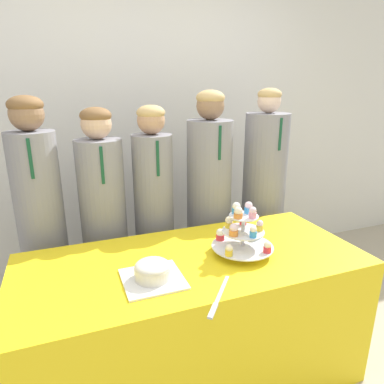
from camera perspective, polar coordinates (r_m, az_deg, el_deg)
wall_back at (r=2.89m, az=-9.51°, el=11.78°), size 9.00×0.06×2.70m
table at (r=2.02m, az=0.19°, el=-20.50°), size 1.80×0.78×0.76m
round_cake at (r=1.62m, az=-6.59°, el=-12.99°), size 0.27×0.27×0.10m
cake_knife at (r=1.49m, az=4.09°, el=-17.91°), size 0.21×0.26×0.01m
cupcake_stand at (r=1.83m, az=8.42°, el=-6.42°), size 0.33×0.33×0.28m
student_0 at (r=2.30m, az=-23.59°, el=-6.15°), size 0.28×0.28×1.57m
student_1 at (r=2.32m, az=-14.31°, el=-6.16°), size 0.29×0.29×1.50m
student_2 at (r=2.36m, az=-6.26°, el=-4.95°), size 0.26×0.27×1.50m
student_3 at (r=2.48m, az=2.80°, el=-3.08°), size 0.31×0.32×1.59m
student_4 at (r=2.68m, az=11.69°, el=-1.85°), size 0.32×0.32×1.60m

